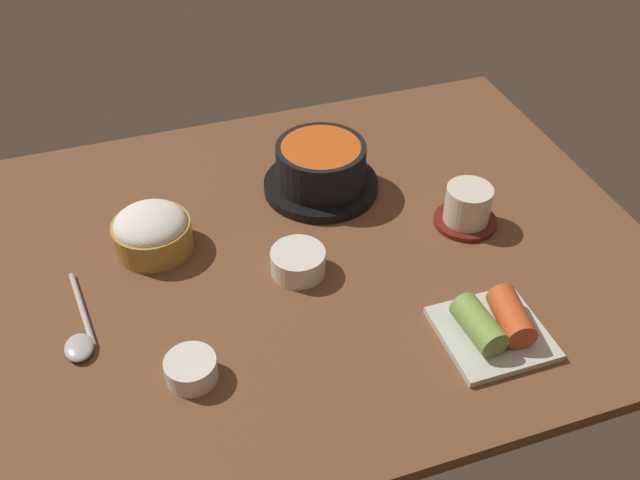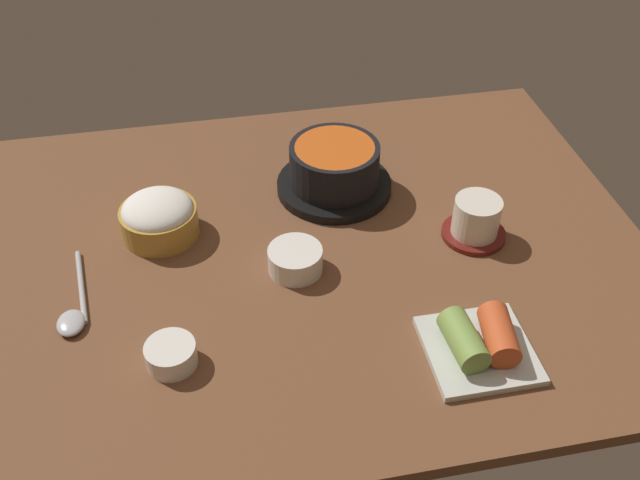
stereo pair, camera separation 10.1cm
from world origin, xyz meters
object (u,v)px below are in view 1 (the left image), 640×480
Objects in this scene: banchan_cup_center at (298,261)px; spoon at (80,335)px; tea_cup_with_saucer at (467,207)px; rice_bowl at (152,231)px; kimchi_plate at (494,326)px; stone_pot at (321,169)px; side_bowl_near at (191,369)px.

banchan_cup_center is 0.47× the size of spoon.
spoon is at bearing -174.82° from tea_cup_with_saucer.
rice_bowl reaches higher than kimchi_plate.
tea_cup_with_saucer is 0.57× the size of spoon.
stone_pot is at bearing 11.79° from rice_bowl.
spoon is at bearing -174.18° from banchan_cup_center.
spoon is at bearing -152.60° from stone_pot.
kimchi_plate is at bearing -44.29° from banchan_cup_center.
stone_pot is 38.09cm from kimchi_plate.
rice_bowl is at bearing 91.44° from side_bowl_near.
rice_bowl reaches higher than banchan_cup_center.
rice_bowl is at bearing -168.21° from stone_pot.
spoon is at bearing 139.15° from side_bowl_near.
stone_pot reaches higher than rice_bowl.
rice_bowl is 48.98cm from kimchi_plate.
spoon is at bearing -128.73° from rice_bowl.
stone_pot reaches higher than tea_cup_with_saucer.
kimchi_plate is (10.65, -36.52, -1.96)cm from stone_pot.
tea_cup_with_saucer is 1.23× the size of banchan_cup_center.
stone_pot is at bearing 106.26° from kimchi_plate.
tea_cup_with_saucer is at bearing -40.15° from stone_pot.
banchan_cup_center is 1.22× the size of side_bowl_near.
side_bowl_near is at bearing 171.41° from kimchi_plate.
stone_pot reaches higher than kimchi_plate.
tea_cup_with_saucer is 57.24cm from spoon.
kimchi_plate is at bearing -108.66° from tea_cup_with_saucer.
stone_pot is at bearing 61.99° from banchan_cup_center.
spoon is (-56.95, -5.16, -2.46)cm from tea_cup_with_saucer.
banchan_cup_center is at bearing -175.53° from tea_cup_with_saucer.
banchan_cup_center is 30.10cm from spoon.
side_bowl_near is at bearing -142.23° from banchan_cup_center.
stone_pot reaches higher than spoon.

